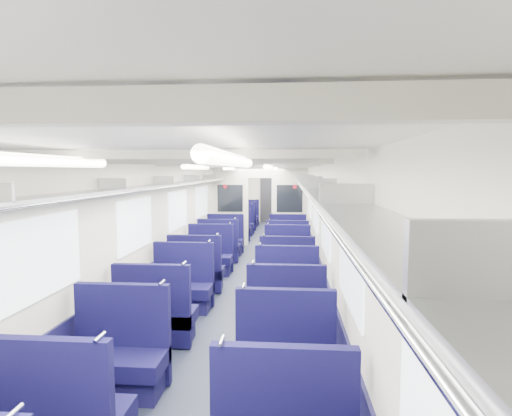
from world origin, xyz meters
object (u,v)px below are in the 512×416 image
object	(u,v)px
bulkhead	(260,204)
seat_24	(243,221)
seat_9	(286,318)
seat_16	(219,248)
seat_26	(246,218)
seat_18	(225,242)
seat_27	(288,218)
seat_15	(287,260)
end_door	(269,199)
seat_20	(235,230)
seat_25	(288,222)
seat_23	(288,226)
seat_12	(196,273)
seat_11	(287,295)
seat_22	(240,225)
seat_17	(287,250)
seat_8	(156,318)
seat_21	(288,230)
seat_13	(287,275)
seat_19	(288,242)
seat_10	(182,289)
seat_14	(210,258)
seat_6	(119,359)
seat_7	(285,367)

from	to	relation	value
bulkhead	seat_24	bearing A→B (deg)	105.18
seat_9	seat_24	world-z (taller)	same
seat_16	seat_26	distance (m)	6.50
seat_18	seat_27	distance (m)	5.94
seat_15	end_door	bearing A→B (deg)	95.23
seat_20	seat_25	bearing A→B (deg)	55.96
seat_23	seat_27	xyz separation A→B (m)	(0.00, 2.46, 0.00)
seat_12	seat_27	bearing A→B (deg)	79.64
seat_18	bulkhead	bearing A→B (deg)	59.48
seat_16	seat_24	size ratio (longest dim) A/B	1.00
seat_24	seat_11	bearing A→B (deg)	-79.58
seat_22	seat_25	world-z (taller)	same
seat_17	seat_8	bearing A→B (deg)	-109.63
seat_15	seat_21	size ratio (longest dim) A/B	1.00
seat_9	seat_20	size ratio (longest dim) A/B	1.00
seat_21	seat_13	bearing A→B (deg)	-90.00
seat_24	seat_8	bearing A→B (deg)	-90.00
seat_8	seat_9	distance (m)	1.66
seat_19	seat_21	distance (m)	2.19
seat_10	seat_27	xyz separation A→B (m)	(1.66, 10.08, 0.00)
seat_11	seat_18	xyz separation A→B (m)	(-1.66, 4.56, 0.00)
seat_18	seat_26	world-z (taller)	same
seat_19	seat_14	bearing A→B (deg)	-127.54
bulkhead	seat_20	distance (m)	1.39
seat_6	seat_19	world-z (taller)	same
seat_6	seat_15	size ratio (longest dim) A/B	1.00
seat_6	seat_19	size ratio (longest dim) A/B	1.00
seat_25	seat_9	bearing A→B (deg)	-90.00
seat_20	seat_26	world-z (taller)	same
seat_8	seat_17	size ratio (longest dim) A/B	1.00
bulkhead	seat_27	distance (m)	4.46
seat_14	seat_21	distance (m)	4.66
seat_7	seat_13	distance (m)	3.52
seat_6	seat_20	distance (m)	8.91
seat_7	seat_15	bearing A→B (deg)	90.00
seat_10	seat_18	bearing A→B (deg)	90.00
seat_17	end_door	bearing A→B (deg)	95.91
seat_16	seat_24	xyz separation A→B (m)	(0.00, 5.39, 0.00)
seat_9	seat_21	bearing A→B (deg)	90.00
end_door	bulkhead	xyz separation A→B (m)	(-0.00, -5.57, 0.23)
seat_7	seat_14	xyz separation A→B (m)	(-1.66, 4.81, 0.00)
seat_27	seat_17	bearing A→B (deg)	-90.00
seat_18	seat_25	world-z (taller)	same
seat_7	seat_25	xyz separation A→B (m)	(0.00, 11.42, 0.00)
seat_12	seat_23	size ratio (longest dim) A/B	1.00
seat_11	seat_25	bearing A→B (deg)	90.00
seat_10	seat_12	distance (m)	1.01
seat_17	seat_25	distance (m)	5.56
seat_27	seat_11	bearing A→B (deg)	-90.00
seat_12	seat_22	xyz separation A→B (m)	(0.00, 6.70, 0.00)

